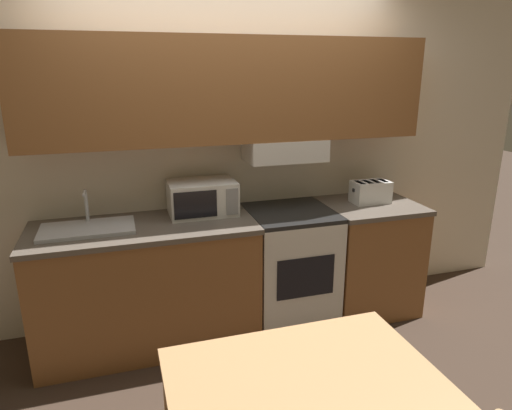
{
  "coord_description": "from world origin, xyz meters",
  "views": [
    {
      "loc": [
        -0.79,
        -3.31,
        1.91
      ],
      "look_at": [
        0.05,
        -0.57,
        1.04
      ],
      "focal_mm": 32.0,
      "sensor_mm": 36.0,
      "label": 1
    }
  ],
  "objects_px": {
    "microwave": "(202,198)",
    "dining_table": "(303,400)",
    "sink_basin": "(87,228)",
    "toaster": "(370,192)",
    "stove_range": "(289,266)"
  },
  "relations": [
    {
      "from": "sink_basin",
      "to": "dining_table",
      "type": "bearing_deg",
      "value": -61.86
    },
    {
      "from": "microwave",
      "to": "sink_basin",
      "type": "height_order",
      "value": "sink_basin"
    },
    {
      "from": "sink_basin",
      "to": "dining_table",
      "type": "height_order",
      "value": "sink_basin"
    },
    {
      "from": "sink_basin",
      "to": "dining_table",
      "type": "relative_size",
      "value": 0.56
    },
    {
      "from": "sink_basin",
      "to": "dining_table",
      "type": "distance_m",
      "value": 1.83
    },
    {
      "from": "microwave",
      "to": "dining_table",
      "type": "bearing_deg",
      "value": -87.64
    },
    {
      "from": "toaster",
      "to": "sink_basin",
      "type": "bearing_deg",
      "value": -179.39
    },
    {
      "from": "stove_range",
      "to": "toaster",
      "type": "relative_size",
      "value": 2.96
    },
    {
      "from": "stove_range",
      "to": "sink_basin",
      "type": "height_order",
      "value": "sink_basin"
    },
    {
      "from": "microwave",
      "to": "dining_table",
      "type": "distance_m",
      "value": 1.77
    },
    {
      "from": "microwave",
      "to": "sink_basin",
      "type": "xyz_separation_m",
      "value": [
        -0.78,
        -0.13,
        -0.1
      ]
    },
    {
      "from": "microwave",
      "to": "sink_basin",
      "type": "relative_size",
      "value": 0.8
    },
    {
      "from": "toaster",
      "to": "dining_table",
      "type": "height_order",
      "value": "toaster"
    },
    {
      "from": "microwave",
      "to": "toaster",
      "type": "bearing_deg",
      "value": -4.69
    },
    {
      "from": "stove_range",
      "to": "sink_basin",
      "type": "relative_size",
      "value": 1.49
    }
  ]
}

